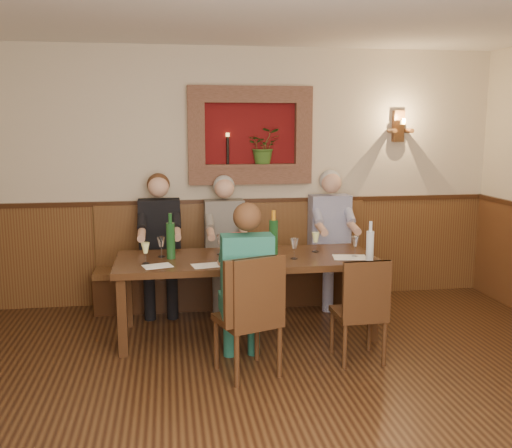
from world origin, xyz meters
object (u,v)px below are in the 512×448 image
Objects in this scene: spittoon_bucket at (237,247)px; water_bottle at (370,246)px; person_bench_right at (331,248)px; wine_bottle_green_a at (273,238)px; dining_table at (246,265)px; person_bench_mid at (225,254)px; wine_bottle_green_b at (171,240)px; person_bench_left at (160,255)px; bench at (235,275)px; chair_near_left at (249,339)px; chair_near_right at (359,330)px; person_chair_front at (246,301)px.

spittoon_bucket is 0.62× the size of water_bottle.
person_bench_right is 1.29m from wine_bottle_green_a.
wine_bottle_green_a reaches higher than dining_table.
wine_bottle_green_a is at bearing -69.35° from person_bench_mid.
wine_bottle_green_b is at bearing 171.73° from wine_bottle_green_a.
person_bench_right is 3.50× the size of wine_bottle_green_b.
wine_bottle_green_b is at bearing -82.05° from person_bench_left.
person_bench_mid is 1.72m from water_bottle.
person_bench_mid is (-0.11, -0.11, 0.27)m from bench.
wine_bottle_green_b is at bearing 102.87° from chair_near_left.
person_bench_right is (1.07, 0.84, -0.06)m from dining_table.
person_bench_mid is 1.18m from person_bench_right.
person_bench_left is 2.25m from water_bottle.
wine_bottle_green_a is 1.06× the size of wine_bottle_green_b.
water_bottle is at bearing -19.32° from dining_table.
person_bench_left is 3.28× the size of wine_bottle_green_a.
chair_near_left is at bearing -113.54° from wine_bottle_green_a.
chair_near_right is at bearing -44.09° from person_bench_left.
chair_near_left is 2.21× the size of wine_bottle_green_a.
wine_bottle_green_a is at bearing -131.66° from person_bench_right.
water_bottle is at bearing -14.56° from spittoon_bucket.
person_bench_left is (-1.65, 1.60, 0.35)m from chair_near_right.
water_bottle is at bearing -13.26° from wine_bottle_green_b.
chair_near_right is 1.13m from wine_bottle_green_a.
person_bench_left is at bearing 138.30° from wine_bottle_green_a.
person_bench_right is at bearing 38.09° from spittoon_bucket.
bench is 1.11m from person_bench_right.
dining_table is 1.74× the size of person_chair_front.
person_bench_mid is 1.05m from wine_bottle_green_a.
person_bench_left is at bearing -172.43° from bench.
person_bench_right reaches higher than wine_bottle_green_a.
wine_bottle_green_b reaches higher than chair_near_left.
person_chair_front is 0.85m from wine_bottle_green_a.
wine_bottle_green_a is 0.87m from water_bottle.
person_bench_left is at bearing 113.20° from person_chair_front.
dining_table is 0.74m from wine_bottle_green_b.
person_bench_left is (-0.81, 0.84, -0.07)m from dining_table.
chair_near_right is at bearing -59.11° from person_bench_mid.
chair_near_left is at bearing -86.46° from person_chair_front.
dining_table is 0.22m from spittoon_bucket.
chair_near_right is 2.01× the size of wine_bottle_green_a.
bench is at bearing 52.44° from wine_bottle_green_b.
chair_near_left reaches higher than dining_table.
wine_bottle_green_a reaches higher than bench.
person_bench_right is at bearing 81.03° from chair_near_right.
bench is at bearing 103.01° from wine_bottle_green_a.
chair_near_left is 1.27m from wine_bottle_green_b.
chair_near_right is 3.87× the size of spittoon_bucket.
person_bench_right is at bearing 48.34° from wine_bottle_green_a.
bench is at bearing 86.25° from person_chair_front.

